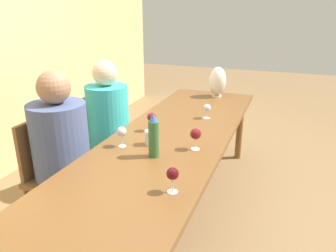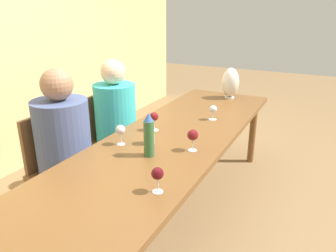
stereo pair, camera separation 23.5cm
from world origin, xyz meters
name	(u,v)px [view 1 (the left image)]	position (x,y,z in m)	size (l,w,h in m)	color
ground_plane	(169,220)	(0.00, 0.00, 0.00)	(14.00, 14.00, 0.00)	olive
dining_table	(169,145)	(0.00, 0.00, 0.66)	(2.95, 0.84, 0.73)	brown
water_bottle	(154,136)	(-0.34, -0.02, 0.87)	(0.07, 0.07, 0.29)	#336638
water_tumbler	(150,138)	(-0.17, 0.08, 0.78)	(0.08, 0.08, 0.10)	silver
vase	(218,81)	(1.27, -0.07, 0.89)	(0.18, 0.18, 0.32)	silver
wine_glass_0	(196,134)	(-0.14, -0.24, 0.83)	(0.07, 0.07, 0.15)	silver
wine_glass_1	(173,174)	(-0.70, -0.28, 0.83)	(0.07, 0.07, 0.14)	silver
wine_glass_2	(152,118)	(0.08, 0.18, 0.83)	(0.07, 0.07, 0.15)	silver
wine_glass_3	(207,108)	(0.53, -0.15, 0.81)	(0.07, 0.07, 0.13)	silver
wine_glass_4	(122,132)	(-0.27, 0.25, 0.83)	(0.07, 0.07, 0.14)	silver
chair_near	(57,172)	(-0.38, 0.75, 0.49)	(0.44, 0.44, 0.89)	brown
chair_far	(103,140)	(0.27, 0.75, 0.49)	(0.44, 0.44, 0.89)	brown
person_near	(63,153)	(-0.38, 0.66, 0.66)	(0.40, 0.40, 1.24)	#2D2D38
person_far	(110,125)	(0.27, 0.66, 0.65)	(0.37, 0.37, 1.21)	#2D2D38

